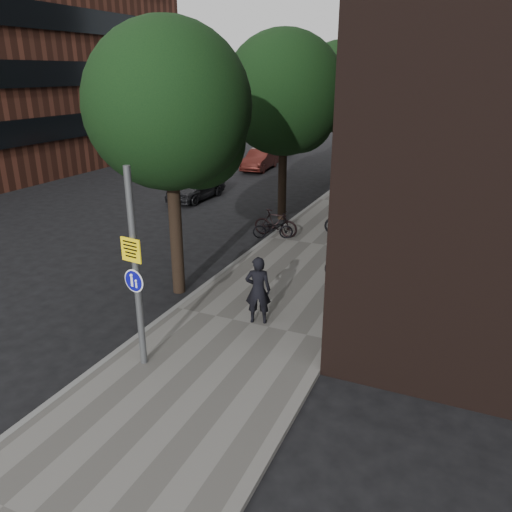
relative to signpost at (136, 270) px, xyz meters
The scene contains 15 objects.
ground 2.69m from the signpost, 32.49° to the right, with size 120.00×120.00×0.00m, color black.
sidewalk 9.64m from the signpost, 81.39° to the left, with size 4.50×60.00×0.12m, color slate.
curb_edge 9.57m from the signpost, 95.23° to the left, with size 0.15×60.00×0.13m, color slate.
street_tree_near 5.00m from the signpost, 109.41° to the left, with size 4.40×4.40×7.50m.
street_tree_mid 12.79m from the signpost, 96.33° to the left, with size 5.00×5.00×7.80m.
street_tree_far 21.63m from the signpost, 93.68° to the left, with size 5.00×5.00×7.80m.
signpost is the anchor object (origin of this frame).
pedestrian 3.42m from the signpost, 60.65° to the left, with size 0.65×0.42×1.77m, color black.
parked_bike_facade_near 7.26m from the signpost, 63.46° to the left, with size 0.62×1.79×0.94m, color black.
parked_bike_facade_far 11.02m from the signpost, 79.89° to the left, with size 0.53×1.86×1.12m, color black.
parked_bike_curb_near 9.41m from the signpost, 94.02° to the left, with size 0.53×1.53×0.80m, color black.
parked_bike_curb_far 9.67m from the signpost, 93.90° to the left, with size 0.49×1.75×1.05m, color black.
parked_car_near 15.54m from the signpost, 115.84° to the left, with size 1.55×3.85×1.31m, color black.
parked_car_mid 23.76m from the signpost, 107.09° to the left, with size 1.40×4.02×1.32m, color #531C17.
parked_car_far 29.03m from the signpost, 106.01° to the left, with size 1.71×4.21×1.22m, color #1B2431.
Camera 1 is at (4.93, -6.97, 6.15)m, focal length 35.00 mm.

